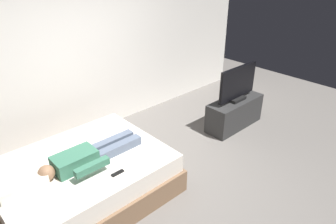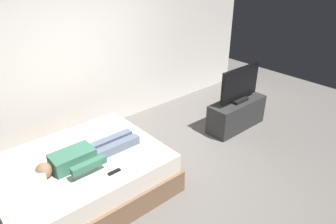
# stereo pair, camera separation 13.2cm
# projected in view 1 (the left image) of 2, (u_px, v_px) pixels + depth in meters

# --- Properties ---
(ground_plane) EXTENTS (10.00, 10.00, 0.00)m
(ground_plane) POSITION_uv_depth(u_px,v_px,m) (167.00, 187.00, 3.97)
(ground_plane) COLOR slate
(back_wall) EXTENTS (6.40, 0.10, 2.80)m
(back_wall) POSITION_uv_depth(u_px,v_px,m) (101.00, 45.00, 4.87)
(back_wall) COLOR silver
(back_wall) RESTS_ON ground
(bed) EXTENTS (2.00, 1.56, 0.54)m
(bed) POSITION_uv_depth(u_px,v_px,m) (84.00, 179.00, 3.71)
(bed) COLOR brown
(bed) RESTS_ON ground
(pillow) EXTENTS (0.48, 0.34, 0.12)m
(pillow) POSITION_uv_depth(u_px,v_px,m) (20.00, 183.00, 3.14)
(pillow) COLOR silver
(pillow) RESTS_ON bed
(person) EXTENTS (1.26, 0.46, 0.18)m
(person) POSITION_uv_depth(u_px,v_px,m) (86.00, 157.00, 3.50)
(person) COLOR #387056
(person) RESTS_ON bed
(remote) EXTENTS (0.15, 0.04, 0.02)m
(remote) POSITION_uv_depth(u_px,v_px,m) (118.00, 173.00, 3.36)
(remote) COLOR black
(remote) RESTS_ON bed
(tv_stand) EXTENTS (1.10, 0.40, 0.50)m
(tv_stand) POSITION_uv_depth(u_px,v_px,m) (234.00, 113.00, 5.28)
(tv_stand) COLOR #2D2D2D
(tv_stand) RESTS_ON ground
(tv) EXTENTS (0.88, 0.20, 0.59)m
(tv) POSITION_uv_depth(u_px,v_px,m) (238.00, 84.00, 5.04)
(tv) COLOR black
(tv) RESTS_ON tv_stand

